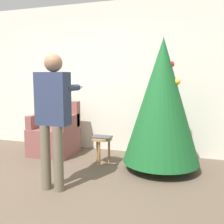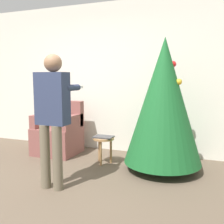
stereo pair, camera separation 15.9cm
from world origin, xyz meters
TOP-DOWN VIEW (x-y plane):
  - ground_plane at (0.00, 0.00)m, footprint 14.00×14.00m
  - wall_back at (0.00, 2.23)m, footprint 8.00×0.06m
  - christmas_tree at (1.33, 1.44)m, footprint 1.12×1.12m
  - armchair at (-0.58, 1.66)m, footprint 0.73×0.67m
  - person_standing at (0.18, 0.36)m, footprint 0.41×0.57m
  - side_stool at (0.41, 1.40)m, footprint 0.33×0.33m
  - laptop at (0.41, 1.40)m, footprint 0.30×0.22m

SIDE VIEW (x-z plane):
  - ground_plane at x=0.00m, z-range 0.00..0.00m
  - side_stool at x=0.41m, z-range 0.13..0.55m
  - armchair at x=-0.58m, z-range -0.12..0.81m
  - laptop at x=0.41m, z-range 0.42..0.44m
  - person_standing at x=0.18m, z-range 0.15..1.79m
  - christmas_tree at x=1.33m, z-range 0.06..1.98m
  - wall_back at x=0.00m, z-range 0.00..2.70m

